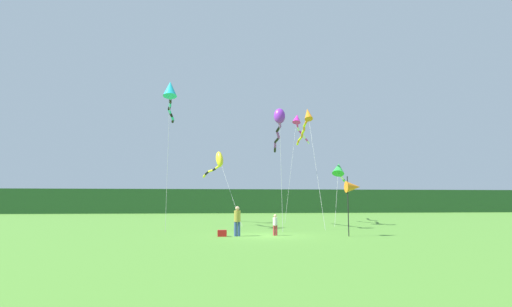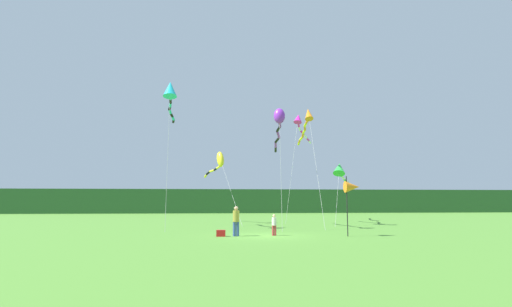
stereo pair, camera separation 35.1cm
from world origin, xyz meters
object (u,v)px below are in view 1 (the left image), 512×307
object	(u,v)px
kite_cyan	(170,92)
kite_purple	(279,122)
kite_magenta	(298,123)
kite_green	(339,171)
cooler_box	(222,233)
person_adult	(237,219)
person_child	(275,224)
banner_flag_pole	(353,187)
kite_orange	(306,120)
kite_yellow	(218,161)

from	to	relation	value
kite_cyan	kite_purple	xyz separation A→B (m)	(8.39, -0.22, -2.21)
kite_magenta	kite_green	bearing A→B (deg)	-69.45
cooler_box	person_adult	bearing A→B (deg)	3.91
person_child	kite_cyan	world-z (taller)	kite_cyan
kite_green	kite_magenta	size ratio (longest dim) A/B	0.61
kite_green	kite_magenta	world-z (taller)	kite_magenta
person_adult	banner_flag_pole	size ratio (longest dim) A/B	0.50
banner_flag_pole	kite_green	size ratio (longest dim) A/B	0.52
kite_green	banner_flag_pole	bearing A→B (deg)	-104.51
kite_green	kite_cyan	bearing A→B (deg)	-162.72
person_adult	kite_green	world-z (taller)	kite_green
cooler_box	kite_orange	xyz separation A→B (m)	(7.63, 9.78, 9.02)
kite_orange	kite_yellow	xyz separation A→B (m)	(-7.71, 3.85, -3.37)
kite_green	kite_purple	bearing A→B (deg)	-142.87
kite_green	kite_magenta	xyz separation A→B (m)	(-2.34, 6.25, 5.60)
kite_green	kite_purple	xyz separation A→B (m)	(-6.35, -4.81, 3.37)
person_child	cooler_box	bearing A→B (deg)	-175.36
person_child	kite_green	size ratio (longest dim) A/B	0.18
person_child	kite_green	world-z (taller)	kite_green
banner_flag_pole	kite_magenta	bearing A→B (deg)	88.08
kite_orange	kite_magenta	size ratio (longest dim) A/B	0.96
kite_cyan	kite_orange	distance (m)	12.19
person_child	kite_green	bearing A→B (deg)	53.77
cooler_box	kite_cyan	world-z (taller)	kite_cyan
kite_yellow	person_adult	bearing A→B (deg)	-85.84
kite_cyan	kite_green	xyz separation A→B (m)	(14.74, 4.59, -5.58)
cooler_box	kite_green	size ratio (longest dim) A/B	0.08
person_adult	kite_cyan	distance (m)	12.15
kite_cyan	kite_purple	distance (m)	8.68
kite_green	kite_orange	xyz separation A→B (m)	(-3.20, -0.83, 4.38)
banner_flag_pole	kite_green	bearing A→B (deg)	75.49
kite_green	kite_yellow	bearing A→B (deg)	164.52
kite_purple	kite_yellow	world-z (taller)	kite_purple
kite_cyan	kite_magenta	distance (m)	16.47
person_adult	kite_magenta	size ratio (longest dim) A/B	0.16
banner_flag_pole	kite_cyan	world-z (taller)	kite_cyan
banner_flag_pole	kite_purple	xyz separation A→B (m)	(-3.42, 6.52, 5.29)
person_child	banner_flag_pole	world-z (taller)	banner_flag_pole
person_child	kite_cyan	size ratio (longest dim) A/B	0.11
kite_yellow	kite_green	bearing A→B (deg)	-15.48
kite_cyan	person_child	bearing A→B (deg)	-38.78
kite_orange	kite_yellow	world-z (taller)	kite_orange
kite_cyan	kite_orange	size ratio (longest dim) A/B	1.04
kite_cyan	kite_magenta	world-z (taller)	kite_magenta
kite_purple	kite_magenta	world-z (taller)	kite_magenta
banner_flag_pole	kite_yellow	size ratio (longest dim) A/B	0.42
kite_cyan	kite_orange	bearing A→B (deg)	18.05
person_child	cooler_box	xyz separation A→B (m)	(-3.25, -0.26, -0.52)
person_adult	kite_magenta	world-z (taller)	kite_magenta
person_adult	person_child	distance (m)	2.37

